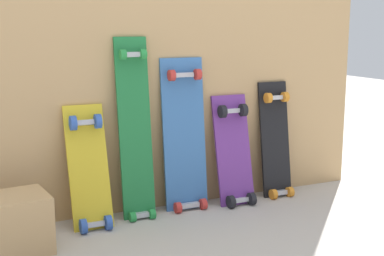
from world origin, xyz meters
The scene contains 8 objects.
ground_plane centered at (0.00, 0.00, 0.00)m, with size 12.00×12.00×0.00m, color #B2AAA0.
plywood_wall_panel centered at (0.00, 0.07, 0.88)m, with size 2.18×0.04×1.77m, color tan.
skateboard_yellow centered at (-0.54, -0.06, 0.26)m, with size 0.19×0.25×0.65m.
skateboard_green centered at (-0.29, -0.02, 0.42)m, with size 0.17×0.18×0.98m.
skateboard_blue centered at (-0.01, -0.01, 0.37)m, with size 0.24×0.16×0.87m.
skateboard_purple centered at (0.27, -0.04, 0.26)m, with size 0.21×0.21×0.65m.
skateboard_black centered at (0.55, -0.02, 0.29)m, with size 0.18×0.17×0.72m.
wooden_crate centered at (-0.90, -0.24, 0.13)m, with size 0.25×0.25×0.25m, color tan.
Camera 1 is at (-1.11, -2.54, 0.96)m, focal length 49.94 mm.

